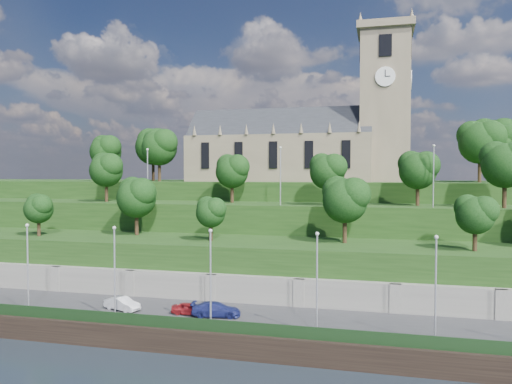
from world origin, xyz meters
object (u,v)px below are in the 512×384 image
(church, at_px, (307,139))
(car_left, at_px, (189,309))
(car_right, at_px, (216,309))
(car_middle, at_px, (122,304))

(church, height_order, car_left, church)
(car_left, distance_m, car_right, 2.93)
(car_right, bearing_deg, car_middle, 81.97)
(car_middle, height_order, car_right, car_right)
(church, bearing_deg, car_left, -98.72)
(car_middle, relative_size, car_right, 0.83)
(church, xyz_separation_m, car_middle, (-13.59, -40.64, -19.84))
(church, bearing_deg, car_middle, -108.49)
(church, distance_m, car_right, 45.15)
(church, relative_size, car_left, 10.94)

